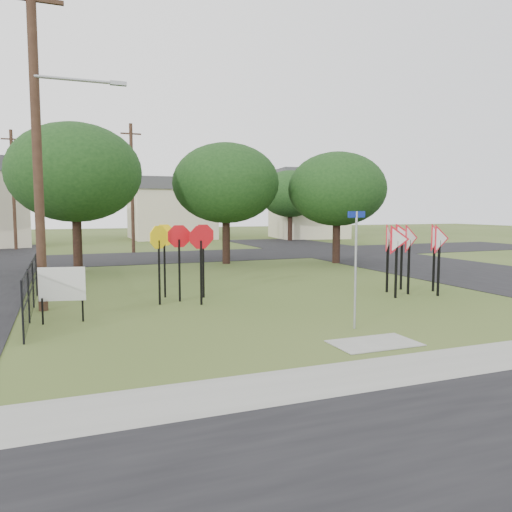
{
  "coord_description": "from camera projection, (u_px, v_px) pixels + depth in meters",
  "views": [
    {
      "loc": [
        -6.69,
        -11.97,
        3.14
      ],
      "look_at": [
        -0.85,
        3.0,
        1.6
      ],
      "focal_mm": 35.0,
      "sensor_mm": 36.0,
      "label": 1
    }
  ],
  "objects": [
    {
      "name": "ground",
      "position": [
        324.0,
        322.0,
        13.82
      ],
      "size": [
        140.0,
        140.0,
        0.0
      ],
      "primitive_type": "plane",
      "color": "#3A4F1D"
    },
    {
      "name": "tree_near_left",
      "position": [
        75.0,
        173.0,
        24.17
      ],
      "size": [
        6.4,
        6.4,
        7.27
      ],
      "color": "black",
      "rests_on": "ground"
    },
    {
      "name": "house_right",
      "position": [
        308.0,
        204.0,
        53.37
      ],
      "size": [
        8.3,
        8.3,
        7.2
      ],
      "color": "beige",
      "rests_on": "ground"
    },
    {
      "name": "utility_pole_main",
      "position": [
        39.0,
        139.0,
        14.88
      ],
      "size": [
        3.55,
        0.33,
        10.0
      ],
      "color": "#432C1F",
      "rests_on": "ground"
    },
    {
      "name": "stop_sign_cluster",
      "position": [
        181.0,
        245.0,
        16.76
      ],
      "size": [
        2.42,
        1.96,
        2.61
      ],
      "color": "black",
      "rests_on": "ground"
    },
    {
      "name": "far_pole_a",
      "position": [
        132.0,
        187.0,
        34.92
      ],
      "size": [
        1.4,
        0.24,
        9.0
      ],
      "color": "#432C1F",
      "rests_on": "ground"
    },
    {
      "name": "curb_pad",
      "position": [
        374.0,
        343.0,
        11.59
      ],
      "size": [
        2.0,
        1.2,
        0.02
      ],
      "primitive_type": "cube",
      "color": "gray",
      "rests_on": "ground"
    },
    {
      "name": "tree_near_right",
      "position": [
        337.0,
        189.0,
        28.36
      ],
      "size": [
        5.6,
        5.6,
        6.33
      ],
      "color": "black",
      "rests_on": "ground"
    },
    {
      "name": "fence_run",
      "position": [
        35.0,
        278.0,
        16.79
      ],
      "size": [
        0.05,
        11.55,
        1.5
      ],
      "color": "black",
      "rests_on": "ground"
    },
    {
      "name": "house_mid",
      "position": [
        171.0,
        208.0,
        52.06
      ],
      "size": [
        8.4,
        8.4,
        6.2
      ],
      "color": "beige",
      "rests_on": "ground"
    },
    {
      "name": "tree_far_right",
      "position": [
        290.0,
        194.0,
        48.13
      ],
      "size": [
        6.0,
        6.0,
        6.8
      ],
      "color": "black",
      "rests_on": "ground"
    },
    {
      "name": "street_name_sign",
      "position": [
        356.0,
        262.0,
        12.89
      ],
      "size": [
        0.62,
        0.19,
        3.07
      ],
      "color": "#999BA1",
      "rests_on": "ground"
    },
    {
      "name": "sidewalk",
      "position": [
        427.0,
        366.0,
        9.92
      ],
      "size": [
        30.0,
        1.6,
        0.02
      ],
      "primitive_type": "cube",
      "color": "gray",
      "rests_on": "ground"
    },
    {
      "name": "far_pole_c",
      "position": [
        13.0,
        189.0,
        37.59
      ],
      "size": [
        1.4,
        0.24,
        9.0
      ],
      "color": "#432C1F",
      "rests_on": "ground"
    },
    {
      "name": "yield_sign_cluster",
      "position": [
        412.0,
        241.0,
        18.27
      ],
      "size": [
        3.33,
        1.91,
        2.64
      ],
      "color": "black",
      "rests_on": "ground"
    },
    {
      "name": "far_pole_b",
      "position": [
        224.0,
        194.0,
        41.54
      ],
      "size": [
        1.4,
        0.24,
        8.5
      ],
      "color": "#432C1F",
      "rests_on": "ground"
    },
    {
      "name": "tree_near_mid",
      "position": [
        226.0,
        183.0,
        28.02
      ],
      "size": [
        6.0,
        6.0,
        6.8
      ],
      "color": "black",
      "rests_on": "ground"
    },
    {
      "name": "planting_strip",
      "position": [
        473.0,
        386.0,
        8.81
      ],
      "size": [
        30.0,
        0.8,
        0.02
      ],
      "primitive_type": "cube",
      "color": "#3A4F1D",
      "rests_on": "ground"
    },
    {
      "name": "info_board",
      "position": [
        62.0,
        286.0,
        13.6
      ],
      "size": [
        1.21,
        0.3,
        1.54
      ],
      "color": "black",
      "rests_on": "ground"
    },
    {
      "name": "street_right",
      "position": [
        427.0,
        265.0,
        27.43
      ],
      "size": [
        8.0,
        50.0,
        0.02
      ],
      "primitive_type": "cube",
      "color": "black",
      "rests_on": "ground"
    },
    {
      "name": "street_far",
      "position": [
        173.0,
        257.0,
        32.37
      ],
      "size": [
        60.0,
        8.0,
        0.02
      ],
      "primitive_type": "cube",
      "color": "black",
      "rests_on": "ground"
    }
  ]
}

